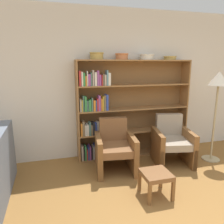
# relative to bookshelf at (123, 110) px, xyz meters

# --- Properties ---
(wall_back) EXTENTS (12.00, 0.06, 2.75)m
(wall_back) POSITION_rel_bookshelf_xyz_m (0.22, 0.17, 0.46)
(wall_back) COLOR silver
(wall_back) RESTS_ON ground
(bookshelf) EXTENTS (2.17, 0.30, 1.84)m
(bookshelf) POSITION_rel_bookshelf_xyz_m (0.00, 0.00, 0.00)
(bookshelf) COLOR olive
(bookshelf) RESTS_ON ground
(bowl_copper) EXTENTS (0.25, 0.25, 0.12)m
(bowl_copper) POSITION_rel_bookshelf_xyz_m (-0.50, -0.02, 0.99)
(bowl_copper) COLOR tan
(bowl_copper) RESTS_ON bookshelf
(bowl_stoneware) EXTENTS (0.24, 0.24, 0.11)m
(bowl_stoneware) POSITION_rel_bookshelf_xyz_m (-0.04, -0.02, 0.98)
(bowl_stoneware) COLOR #C67547
(bowl_stoneware) RESTS_ON bookshelf
(bowl_brass) EXTENTS (0.26, 0.26, 0.10)m
(bowl_brass) POSITION_rel_bookshelf_xyz_m (0.45, -0.02, 0.98)
(bowl_brass) COLOR silver
(bowl_brass) RESTS_ON bookshelf
(bowl_terracotta) EXTENTS (0.25, 0.25, 0.07)m
(bowl_terracotta) POSITION_rel_bookshelf_xyz_m (0.93, -0.02, 0.96)
(bowl_terracotta) COLOR tan
(bowl_terracotta) RESTS_ON bookshelf
(armchair_leather) EXTENTS (0.72, 0.75, 0.85)m
(armchair_leather) POSITION_rel_bookshelf_xyz_m (-0.31, -0.54, -0.53)
(armchair_leather) COLOR brown
(armchair_leather) RESTS_ON ground
(armchair_cushioned) EXTENTS (0.77, 0.80, 0.85)m
(armchair_cushioned) POSITION_rel_bookshelf_xyz_m (0.76, -0.54, -0.53)
(armchair_cushioned) COLOR brown
(armchair_cushioned) RESTS_ON ground
(floor_lamp) EXTENTS (0.35, 0.35, 1.63)m
(floor_lamp) POSITION_rel_bookshelf_xyz_m (1.54, -0.65, 0.48)
(floor_lamp) COLOR tan
(floor_lamp) RESTS_ON ground
(footstool) EXTENTS (0.37, 0.37, 0.35)m
(footstool) POSITION_rel_bookshelf_xyz_m (0.01, -1.43, -0.63)
(footstool) COLOR brown
(footstool) RESTS_ON ground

